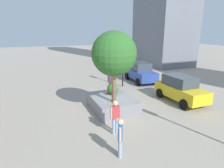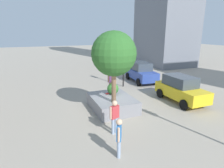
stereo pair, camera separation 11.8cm
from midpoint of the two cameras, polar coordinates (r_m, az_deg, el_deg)
The scene contains 11 objects.
ground_plane at distance 12.75m, azimuth 0.93°, elevation -7.80°, with size 120.00×120.00×0.00m, color #9E9384.
planter_ledge at distance 12.80m, azimuth -0.27°, elevation -5.69°, with size 3.39×2.59×0.83m, color gray.
plaza_tree at distance 11.09m, azimuth 0.31°, elevation 8.95°, with size 2.62×2.62×4.28m.
boxwood_shrub at distance 13.11m, azimuth -0.03°, elevation -1.41°, with size 0.79×0.79×0.79m, color #2D6628.
skateboard at distance 13.33m, azimuth -0.66°, elevation -2.65°, with size 0.40×0.83×0.07m.
skateboarder at distance 13.06m, azimuth -0.67°, elevation 1.34°, with size 0.37×0.50×1.63m.
sedan_parked at distance 19.81m, azimuth 8.26°, elevation 3.61°, with size 4.43×2.29×2.00m.
taxi_cab at distance 14.88m, azimuth 19.56°, elevation -1.30°, with size 4.12×1.94×1.91m.
traffic_light_median at distance 17.52m, azimuth 3.13°, elevation 8.22°, with size 0.37×0.36×4.12m.
passerby_with_bag at distance 7.99m, azimuth 2.03°, elevation -15.07°, with size 0.52×0.38×1.70m.
pedestrian_crossing at distance 9.62m, azimuth 0.60°, elevation -9.19°, with size 0.35×0.57×1.77m.
Camera 1 is at (10.72, -4.73, 5.04)m, focal length 30.54 mm.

